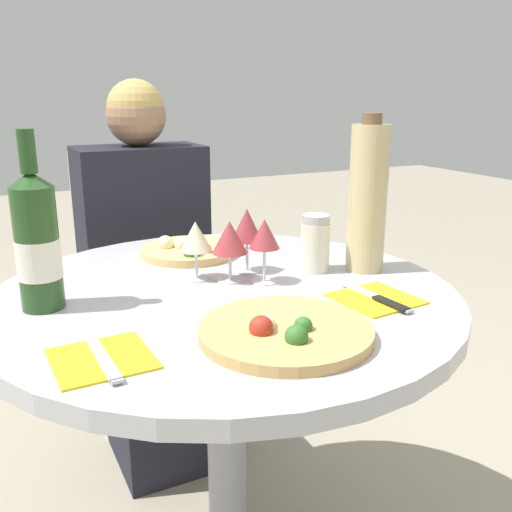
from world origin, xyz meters
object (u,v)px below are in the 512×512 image
object	(u,v)px
tall_carafe	(368,198)
pizza_large	(285,331)
wine_bottle	(37,243)
seated_diner	(153,295)
dining_table	(225,341)
chair_behind_diner	(141,296)

from	to	relation	value
tall_carafe	pizza_large	bearing A→B (deg)	-144.39
wine_bottle	seated_diner	bearing A→B (deg)	56.60
dining_table	tall_carafe	bearing A→B (deg)	-1.78
chair_behind_diner	tall_carafe	size ratio (longest dim) A/B	2.70
seated_diner	wine_bottle	bearing A→B (deg)	56.60
dining_table	pizza_large	distance (m)	0.30
tall_carafe	wine_bottle	bearing A→B (deg)	173.86
chair_behind_diner	tall_carafe	distance (m)	0.97
pizza_large	tall_carafe	bearing A→B (deg)	35.61
wine_bottle	chair_behind_diner	bearing A→B (deg)	62.45
seated_diner	tall_carafe	xyz separation A→B (m)	(0.33, -0.65, 0.39)
wine_bottle	tall_carafe	xyz separation A→B (m)	(0.71, -0.08, 0.04)
pizza_large	tall_carafe	size ratio (longest dim) A/B	0.84
dining_table	wine_bottle	world-z (taller)	wine_bottle
dining_table	seated_diner	xyz separation A→B (m)	(0.02, 0.64, -0.11)
tall_carafe	seated_diner	bearing A→B (deg)	117.02
dining_table	pizza_large	xyz separation A→B (m)	(-0.00, -0.27, 0.13)
dining_table	pizza_large	world-z (taller)	pizza_large
chair_behind_diner	seated_diner	bearing A→B (deg)	90.00
dining_table	pizza_large	bearing A→B (deg)	-90.57
pizza_large	chair_behind_diner	bearing A→B (deg)	88.55
pizza_large	seated_diner	bearing A→B (deg)	88.31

